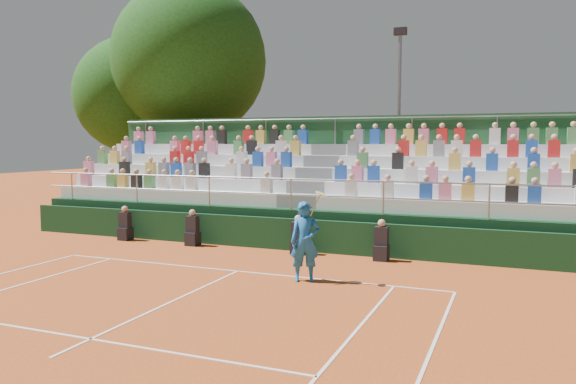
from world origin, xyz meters
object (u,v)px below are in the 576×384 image
at_px(tennis_player, 305,241).
at_px(tree_west, 132,95).
at_px(floodlight_mast, 399,107).
at_px(tree_east, 189,61).

distance_m(tennis_player, tree_west, 20.29).
bearing_deg(floodlight_mast, tree_east, -171.75).
height_order(tree_east, floodlight_mast, tree_east).
relative_size(tree_east, floodlight_mast, 1.32).
bearing_deg(tree_west, tennis_player, -40.90).
xyz_separation_m(tree_west, floodlight_mast, (14.33, 1.33, -0.89)).
xyz_separation_m(tree_west, tree_east, (3.77, -0.20, 1.64)).
xyz_separation_m(tennis_player, tree_west, (-14.88, 12.89, 4.95)).
relative_size(tennis_player, tree_east, 0.19).
distance_m(tree_west, tree_east, 4.12).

